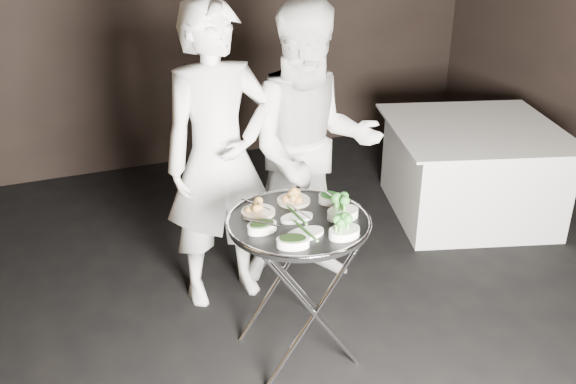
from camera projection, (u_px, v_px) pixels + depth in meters
name	position (u px, v px, depth m)	size (l,w,h in m)	color
wall_back	(171.00, 2.00, 5.66)	(6.00, 0.05, 3.00)	black
tray_stand	(298.00, 283.00, 3.49)	(0.57, 0.48, 0.84)	silver
serving_tray	(299.00, 222.00, 3.33)	(0.76, 0.76, 0.04)	black
potato_plate_a	(258.00, 209.00, 3.38)	(0.19, 0.19, 0.07)	beige
potato_plate_b	(294.00, 197.00, 3.51)	(0.18, 0.18, 0.07)	beige
greens_bowl	(329.00, 197.00, 3.50)	(0.11, 0.11, 0.06)	white
asparagus_plate_a	(297.00, 217.00, 3.33)	(0.19, 0.11, 0.04)	white
asparagus_plate_b	(305.00, 232.00, 3.17)	(0.21, 0.13, 0.04)	white
spinach_bowl_a	(262.00, 226.00, 3.21)	(0.16, 0.11, 0.06)	white
spinach_bowl_b	(293.00, 241.00, 3.07)	(0.19, 0.15, 0.07)	white
broccoli_bowl_a	(343.00, 212.00, 3.34)	(0.19, 0.15, 0.07)	white
broccoli_bowl_b	(344.00, 231.00, 3.16)	(0.18, 0.14, 0.07)	white
serving_utensils	(297.00, 205.00, 3.36)	(0.60, 0.43, 0.01)	silver
waiter_left	(219.00, 159.00, 3.84)	(0.69, 0.45, 1.89)	silver
waiter_right	(311.00, 149.00, 4.03)	(0.90, 0.70, 1.85)	silver
dining_table	(470.00, 170.00, 5.11)	(1.29, 1.29, 0.74)	white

